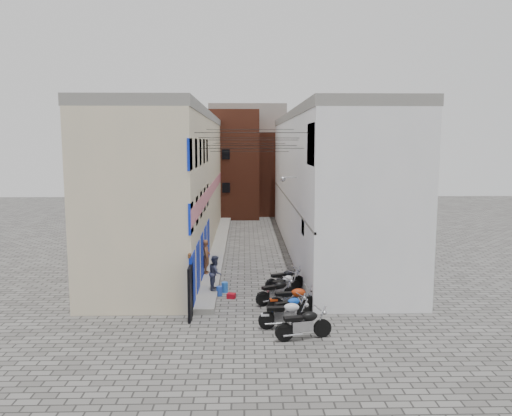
{
  "coord_description": "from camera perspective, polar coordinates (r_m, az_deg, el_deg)",
  "views": [
    {
      "loc": [
        -0.32,
        -19.87,
        7.1
      ],
      "look_at": [
        0.38,
        11.0,
        3.0
      ],
      "focal_mm": 35.0,
      "sensor_mm": 36.0,
      "label": 1
    }
  ],
  "objects": [
    {
      "name": "person_a",
      "position": [
        26.35,
        -5.71,
        -5.55
      ],
      "size": [
        0.46,
        0.67,
        1.78
      ],
      "primitive_type": "imported",
      "rotation": [
        0.0,
        0.0,
        1.53
      ],
      "color": "brown",
      "rests_on": "plinth"
    },
    {
      "name": "far_shopfront",
      "position": [
        45.46,
        -0.89,
        0.11
      ],
      "size": [
        2.0,
        0.3,
        2.4
      ],
      "primitive_type": "cube",
      "color": "black",
      "rests_on": "ground"
    },
    {
      "name": "building_far_brick_left",
      "position": [
        47.95,
        -3.32,
        5.04
      ],
      "size": [
        6.0,
        6.0,
        10.0
      ],
      "primitive_type": "cube",
      "color": "brown",
      "rests_on": "ground"
    },
    {
      "name": "red_crate",
      "position": [
        23.16,
        -2.85,
        -10.0
      ],
      "size": [
        0.43,
        0.37,
        0.23
      ],
      "primitive_type": "cube",
      "rotation": [
        0.0,
        0.0,
        -0.28
      ],
      "color": "#A00B19",
      "rests_on": "ground"
    },
    {
      "name": "plinth",
      "position": [
        33.65,
        -4.23,
        -4.42
      ],
      "size": [
        0.9,
        26.0,
        0.25
      ],
      "primitive_type": "cube",
      "color": "gray",
      "rests_on": "ground"
    },
    {
      "name": "motorcycle_f",
      "position": [
        23.3,
        3.27,
        -8.69
      ],
      "size": [
        1.97,
        1.78,
        1.17
      ],
      "primitive_type": null,
      "rotation": [
        0.0,
        0.0,
        -0.88
      ],
      "color": "#B9B8BD",
      "rests_on": "ground"
    },
    {
      "name": "water_jug_far",
      "position": [
        24.03,
        -3.6,
        -9.03
      ],
      "size": [
        0.36,
        0.36,
        0.49
      ],
      "primitive_type": "cylinder",
      "rotation": [
        0.0,
        0.0,
        -0.17
      ],
      "color": "blue",
      "rests_on": "ground"
    },
    {
      "name": "motorcycle_a",
      "position": [
        18.56,
        5.46,
        -12.92
      ],
      "size": [
        2.24,
        1.17,
        1.24
      ],
      "primitive_type": null,
      "rotation": [
        0.0,
        0.0,
        -1.33
      ],
      "color": "black",
      "rests_on": "ground"
    },
    {
      "name": "person_b",
      "position": [
        23.51,
        -4.66,
        -7.37
      ],
      "size": [
        0.66,
        0.82,
        1.61
      ],
      "primitive_type": "imported",
      "rotation": [
        0.0,
        0.0,
        1.5
      ],
      "color": "#353950",
      "rests_on": "plinth"
    },
    {
      "name": "building_far_brick_right",
      "position": [
        50.08,
        2.51,
        4.01
      ],
      "size": [
        5.0,
        6.0,
        8.0
      ],
      "primitive_type": "cube",
      "color": "brown",
      "rests_on": "ground"
    },
    {
      "name": "ground",
      "position": [
        21.11,
        -0.36,
        -12.1
      ],
      "size": [
        90.0,
        90.0,
        0.0
      ],
      "primitive_type": "plane",
      "color": "#54524F",
      "rests_on": "ground"
    },
    {
      "name": "motorcycle_b",
      "position": [
        19.49,
        3.41,
        -11.9
      ],
      "size": [
        2.15,
        0.79,
        1.22
      ],
      "primitive_type": null,
      "rotation": [
        0.0,
        0.0,
        -1.51
      ],
      "color": "silver",
      "rests_on": "ground"
    },
    {
      "name": "overhead_wires",
      "position": [
        27.52,
        -0.64,
        7.61
      ],
      "size": [
        5.8,
        13.02,
        1.32
      ],
      "color": "black",
      "rests_on": "ground"
    },
    {
      "name": "motorcycle_c",
      "position": [
        20.47,
        3.84,
        -11.18
      ],
      "size": [
        1.91,
        1.26,
        1.06
      ],
      "primitive_type": null,
      "rotation": [
        0.0,
        0.0,
        -1.16
      ],
      "color": "#0C40B4",
      "rests_on": "ground"
    },
    {
      "name": "motorcycle_d",
      "position": [
        21.22,
        4.24,
        -10.22
      ],
      "size": [
        2.24,
        0.96,
        1.25
      ],
      "primitive_type": null,
      "rotation": [
        0.0,
        0.0,
        -1.44
      ],
      "color": "#A02D0B",
      "rests_on": "ground"
    },
    {
      "name": "motorcycle_e",
      "position": [
        22.32,
        2.37,
        -9.39
      ],
      "size": [
        2.12,
        1.56,
        1.19
      ],
      "primitive_type": null,
      "rotation": [
        0.0,
        0.0,
        -1.07
      ],
      "color": "black",
      "rests_on": "ground"
    },
    {
      "name": "water_jug_near",
      "position": [
        23.56,
        -4.22,
        -9.44
      ],
      "size": [
        0.31,
        0.31,
        0.44
      ],
      "primitive_type": "cylinder",
      "rotation": [
        0.0,
        0.0,
        -0.08
      ],
      "color": "blue",
      "rests_on": "ground"
    },
    {
      "name": "motorcycle_g",
      "position": [
        24.24,
        3.33,
        -8.01
      ],
      "size": [
        2.16,
        1.43,
        1.2
      ],
      "primitive_type": null,
      "rotation": [
        0.0,
        0.0,
        -1.16
      ],
      "color": "black",
      "rests_on": "ground"
    },
    {
      "name": "building_left",
      "position": [
        33.25,
        -9.36,
        2.97
      ],
      "size": [
        5.1,
        27.0,
        9.0
      ],
      "color": "beige",
      "rests_on": "ground"
    },
    {
      "name": "building_right",
      "position": [
        33.4,
        7.88,
        3.04
      ],
      "size": [
        5.94,
        26.0,
        9.0
      ],
      "color": "white",
      "rests_on": "ground"
    },
    {
      "name": "building_far_concrete",
      "position": [
        53.9,
        -0.97,
        5.86
      ],
      "size": [
        8.0,
        5.0,
        11.0
      ],
      "primitive_type": "cube",
      "color": "gray",
      "rests_on": "ground"
    }
  ]
}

